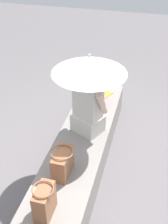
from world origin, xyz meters
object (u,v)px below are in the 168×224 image
Objects in this scene: tote_bag_canvas at (96,94)px; shoulder_bag_spare at (44,202)px; parasol at (89,65)px; magazine at (102,94)px; person_seated at (88,104)px; handbag_black at (63,163)px.

tote_bag_canvas is 1.11× the size of shoulder_bag_spare.
magazine is (0.93, 0.03, -0.92)m from parasol.
person_seated is at bearing -177.54° from tote_bag_canvas.
person_seated reaches higher than shoulder_bag_spare.
shoulder_bag_spare is at bearing -156.41° from magazine.
parasol is at bearing -175.29° from tote_bag_canvas.
parasol is at bearing -8.23° from handbag_black.
magazine is (1.62, -0.07, -0.14)m from handbag_black.
tote_bag_canvas is at bearing -1.29° from shoulder_bag_spare.
handbag_black is (-0.69, 0.10, -0.78)m from parasol.
tote_bag_canvas is at bearing 2.46° from person_seated.
handbag_black is at bearing 178.02° from tote_bag_canvas.
tote_bag_canvas reaches higher than shoulder_bag_spare.
shoulder_bag_spare is (-1.26, 0.07, -0.22)m from person_seated.
shoulder_bag_spare is 1.21× the size of magazine.
handbag_black is 0.83× the size of tote_bag_canvas.
magazine is (2.13, -0.07, -0.16)m from shoulder_bag_spare.
person_seated is at bearing 22.06° from parasol.
shoulder_bag_spare is (-0.51, -0.00, 0.02)m from handbag_black.
shoulder_bag_spare is at bearing 178.71° from tote_bag_canvas.
parasol is 1.31m from magazine.
parasol reaches higher than handbag_black.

